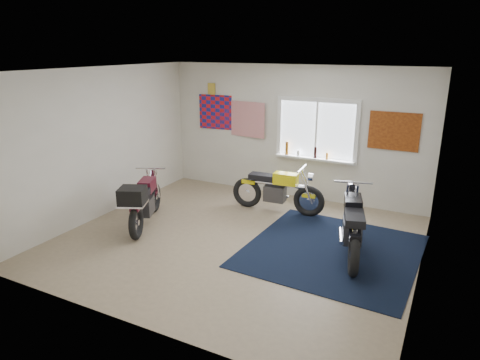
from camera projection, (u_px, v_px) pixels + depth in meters
The scene contains 10 objects.
ground at pixel (237, 240), 6.99m from camera, with size 5.50×5.50×0.00m, color #9E896B.
room_shell at pixel (237, 142), 6.50m from camera, with size 5.50×5.50×5.50m.
navy_rug at pixel (332, 250), 6.62m from camera, with size 2.50×2.60×0.01m, color black.
window_assembly at pixel (316, 134), 8.46m from camera, with size 1.66×0.17×1.26m.
oil_bottles at pixel (301, 151), 8.63m from camera, with size 0.90×0.07×0.28m.
flag_display at pixel (212, 89), 9.28m from camera, with size 1.60×0.10×1.17m.
triumph_poster at pixel (394, 131), 7.79m from camera, with size 0.90×0.03×0.70m, color #A54C14.
yellow_triumph at pixel (277, 191), 8.11m from camera, with size 1.83×0.55×0.92m.
black_chrome_bike at pixel (352, 227), 6.43m from camera, with size 0.75×1.91×1.00m.
maroon_tourer at pixel (143, 201), 7.36m from camera, with size 0.99×1.75×0.92m.
Camera 1 is at (2.93, -5.66, 3.03)m, focal length 32.00 mm.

